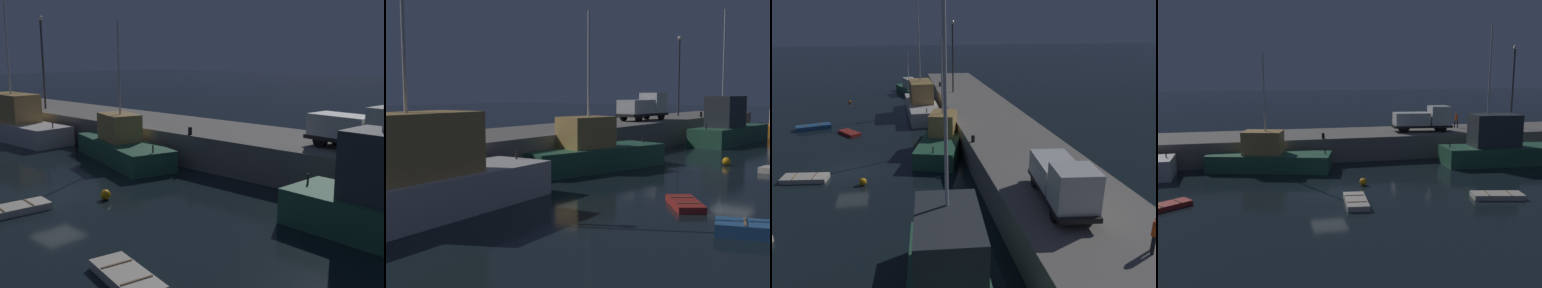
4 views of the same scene
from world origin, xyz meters
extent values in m
plane|color=black|center=(0.00, 0.00, 0.00)|extent=(320.00, 320.00, 0.00)
cube|color=gray|center=(0.00, 13.17, 1.16)|extent=(78.10, 7.48, 2.32)
cube|color=#2D6647|center=(17.86, 5.65, 0.84)|extent=(12.40, 4.27, 1.69)
cube|color=#33383D|center=(16.50, 5.76, 3.17)|extent=(4.45, 2.81, 2.96)
cylinder|color=silver|center=(15.75, 5.82, 8.65)|extent=(0.14, 0.14, 8.00)
cylinder|color=#262626|center=(12.28, 6.09, 1.94)|extent=(0.10, 0.10, 0.50)
cylinder|color=#262626|center=(-12.09, 7.14, 1.90)|extent=(0.10, 0.10, 0.50)
cube|color=#2D6647|center=(-3.81, 7.91, 0.73)|extent=(11.01, 5.96, 1.47)
cube|color=tan|center=(-4.34, 8.05, 2.46)|extent=(3.77, 3.01, 1.97)
cylinder|color=silver|center=(-4.13, 8.00, 6.75)|extent=(0.14, 0.14, 6.61)
cylinder|color=#262626|center=(0.85, 6.61, 1.72)|extent=(0.10, 0.10, 0.50)
cube|color=#B22823|center=(-10.57, -1.18, 0.15)|extent=(2.92, 2.55, 0.29)
cube|color=olive|center=(-11.07, -1.54, 0.31)|extent=(0.67, 0.90, 0.04)
cube|color=olive|center=(-10.08, -0.83, 0.31)|extent=(0.67, 0.90, 0.04)
cube|color=beige|center=(10.97, -3.96, 0.18)|extent=(3.62, 2.03, 0.35)
cube|color=olive|center=(11.71, -4.12, 0.37)|extent=(0.33, 1.19, 0.04)
cube|color=olive|center=(10.24, -3.80, 0.37)|extent=(0.33, 1.19, 0.04)
cube|color=beige|center=(1.24, -3.08, 0.18)|extent=(1.79, 3.45, 0.35)
cube|color=olive|center=(1.16, -3.81, 0.37)|extent=(1.26, 0.23, 0.04)
cube|color=olive|center=(1.33, -2.36, 0.37)|extent=(1.26, 0.23, 0.04)
sphere|color=orange|center=(2.86, 1.26, 0.28)|extent=(0.56, 0.56, 0.56)
cylinder|color=#38383D|center=(23.16, 13.36, 6.63)|extent=(0.20, 0.20, 8.63)
sphere|color=#F9EFCC|center=(23.16, 13.36, 11.13)|extent=(0.44, 0.44, 0.44)
cylinder|color=black|center=(14.04, 12.88, 2.77)|extent=(0.93, 0.38, 0.90)
cylinder|color=black|center=(13.85, 11.21, 2.77)|extent=(0.93, 0.38, 0.90)
cylinder|color=black|center=(10.14, 13.32, 2.77)|extent=(0.93, 0.38, 0.90)
cylinder|color=black|center=(9.95, 11.64, 2.77)|extent=(0.93, 0.38, 0.90)
cube|color=black|center=(12.00, 12.26, 2.89)|extent=(6.31, 2.68, 0.25)
cube|color=silver|center=(13.82, 12.06, 3.98)|extent=(2.17, 2.22, 1.94)
cube|color=silver|center=(10.90, 12.39, 3.65)|extent=(3.76, 2.39, 1.27)
cylinder|color=black|center=(16.77, 14.25, 2.70)|extent=(0.13, 0.13, 0.77)
cylinder|color=black|center=(17.03, 14.10, 2.70)|extent=(0.13, 0.13, 0.77)
cylinder|color=#E54C14|center=(16.90, 14.18, 3.41)|extent=(0.41, 0.41, 0.64)
sphere|color=#8C664C|center=(16.90, 14.18, 3.84)|extent=(0.19, 0.19, 0.19)
cylinder|color=black|center=(21.87, 10.16, 2.60)|extent=(0.28, 0.28, 0.58)
cylinder|color=black|center=(1.20, 9.77, 2.58)|extent=(0.28, 0.28, 0.52)
camera|label=1|loc=(22.86, -13.50, 7.76)|focal=43.95mm
camera|label=2|loc=(-30.85, -9.28, 4.96)|focal=46.70mm
camera|label=3|loc=(28.50, 4.25, 11.41)|focal=34.71mm
camera|label=4|loc=(-5.06, -28.96, 8.60)|focal=39.74mm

